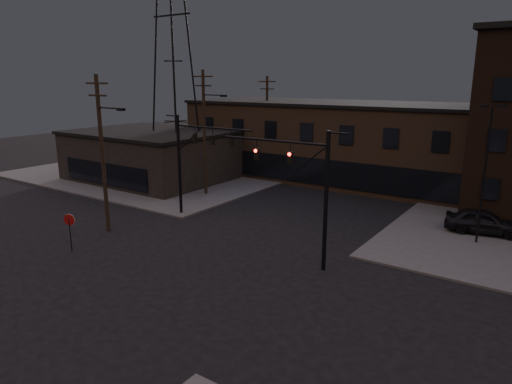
# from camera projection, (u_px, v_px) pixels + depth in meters

# --- Properties ---
(ground) EXTENTS (140.00, 140.00, 0.00)m
(ground) POSITION_uv_depth(u_px,v_px,m) (186.00, 270.00, 26.25)
(ground) COLOR black
(ground) RESTS_ON ground
(sidewalk_nw) EXTENTS (30.00, 30.00, 0.15)m
(sidewalk_nw) POSITION_uv_depth(u_px,v_px,m) (177.00, 168.00, 55.93)
(sidewalk_nw) COLOR #474744
(sidewalk_nw) RESTS_ON ground
(building_row) EXTENTS (40.00, 12.00, 8.00)m
(building_row) POSITION_uv_depth(u_px,v_px,m) (369.00, 145.00, 47.68)
(building_row) COLOR brown
(building_row) RESTS_ON ground
(building_left) EXTENTS (16.00, 12.00, 5.00)m
(building_left) POSITION_uv_depth(u_px,v_px,m) (151.00, 157.00, 49.45)
(building_left) COLOR black
(building_left) RESTS_ON ground
(traffic_signal_near) EXTENTS (7.12, 0.24, 8.00)m
(traffic_signal_near) POSITION_uv_depth(u_px,v_px,m) (308.00, 184.00, 25.72)
(traffic_signal_near) COLOR black
(traffic_signal_near) RESTS_ON ground
(traffic_signal_far) EXTENTS (7.12, 0.24, 8.00)m
(traffic_signal_far) POSITION_uv_depth(u_px,v_px,m) (191.00, 155.00, 35.14)
(traffic_signal_far) COLOR black
(traffic_signal_far) RESTS_ON ground
(stop_sign) EXTENTS (0.72, 0.33, 2.48)m
(stop_sign) POSITION_uv_depth(u_px,v_px,m) (69.00, 224.00, 28.62)
(stop_sign) COLOR black
(stop_sign) RESTS_ON ground
(utility_pole_near) EXTENTS (3.70, 0.28, 11.00)m
(utility_pole_near) POSITION_uv_depth(u_px,v_px,m) (103.00, 150.00, 31.63)
(utility_pole_near) COLOR black
(utility_pole_near) RESTS_ON ground
(utility_pole_mid) EXTENTS (3.70, 0.28, 11.50)m
(utility_pole_mid) POSITION_uv_depth(u_px,v_px,m) (205.00, 130.00, 41.71)
(utility_pole_mid) COLOR black
(utility_pole_mid) RESTS_ON ground
(utility_pole_far) EXTENTS (2.20, 0.28, 11.00)m
(utility_pole_far) POSITION_uv_depth(u_px,v_px,m) (267.00, 123.00, 51.98)
(utility_pole_far) COLOR black
(utility_pole_far) RESTS_ON ground
(transmission_tower) EXTENTS (7.00, 7.00, 25.00)m
(transmission_tower) POSITION_uv_depth(u_px,v_px,m) (173.00, 61.00, 47.54)
(transmission_tower) COLOR black
(transmission_tower) RESTS_ON ground
(lot_light_a) EXTENTS (1.50, 0.28, 9.14)m
(lot_light_a) POSITION_uv_depth(u_px,v_px,m) (486.00, 163.00, 28.97)
(lot_light_a) COLOR black
(lot_light_a) RESTS_ON ground
(parked_car_lot_a) EXTENTS (5.30, 2.85, 1.72)m
(parked_car_lot_a) POSITION_uv_depth(u_px,v_px,m) (484.00, 221.00, 31.84)
(parked_car_lot_a) COLOR black
(parked_car_lot_a) RESTS_ON sidewalk_ne
(car_crossing) EXTENTS (2.75, 5.32, 1.67)m
(car_crossing) POSITION_uv_depth(u_px,v_px,m) (354.00, 177.00, 47.15)
(car_crossing) COLOR black
(car_crossing) RESTS_ON ground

